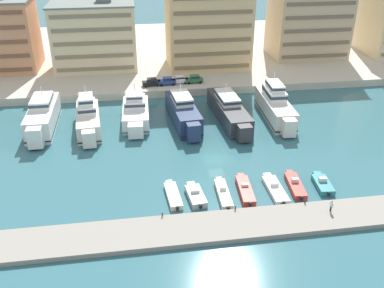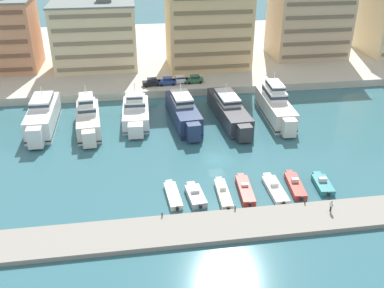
# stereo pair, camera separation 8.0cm
# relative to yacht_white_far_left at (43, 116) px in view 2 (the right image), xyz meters

# --- Properties ---
(ground_plane) EXTENTS (400.00, 400.00, 0.00)m
(ground_plane) POSITION_rel_yacht_white_far_left_xyz_m (30.13, -17.10, -2.39)
(ground_plane) COLOR #336670
(quay_promenade) EXTENTS (180.00, 70.00, 1.70)m
(quay_promenade) POSITION_rel_yacht_white_far_left_xyz_m (30.13, 47.16, -1.54)
(quay_promenade) COLOR beige
(quay_promenade) RESTS_ON ground
(pier_dock) EXTENTS (120.00, 6.12, 0.67)m
(pier_dock) POSITION_rel_yacht_white_far_left_xyz_m (30.13, -34.76, -2.06)
(pier_dock) COLOR gray
(pier_dock) RESTS_ON ground
(yacht_white_far_left) EXTENTS (4.64, 18.69, 7.50)m
(yacht_white_far_left) POSITION_rel_yacht_white_far_left_xyz_m (0.00, 0.00, 0.00)
(yacht_white_far_left) COLOR white
(yacht_white_far_left) RESTS_ON ground
(yacht_ivory_left) EXTENTS (5.27, 16.67, 8.14)m
(yacht_ivory_left) POSITION_rel_yacht_white_far_left_xyz_m (8.54, -1.98, -0.09)
(yacht_ivory_left) COLOR silver
(yacht_ivory_left) RESTS_ON ground
(yacht_white_mid_left) EXTENTS (5.51, 16.04, 7.38)m
(yacht_white_mid_left) POSITION_rel_yacht_white_far_left_xyz_m (17.50, 0.36, -0.38)
(yacht_white_mid_left) COLOR white
(yacht_white_mid_left) RESTS_ON ground
(yacht_navy_center_left) EXTENTS (5.55, 18.75, 7.13)m
(yacht_navy_center_left) POSITION_rel_yacht_white_far_left_xyz_m (26.65, -1.59, -0.18)
(yacht_navy_center_left) COLOR navy
(yacht_navy_center_left) RESTS_ON ground
(yacht_charcoal_center) EXTENTS (5.39, 21.52, 6.60)m
(yacht_charcoal_center) POSITION_rel_yacht_white_far_left_xyz_m (35.78, -1.51, -0.40)
(yacht_charcoal_center) COLOR #333338
(yacht_charcoal_center) RESTS_ON ground
(yacht_ivory_center_right) EXTENTS (5.07, 19.56, 8.62)m
(yacht_ivory_center_right) POSITION_rel_yacht_white_far_left_xyz_m (45.16, -1.76, 0.14)
(yacht_ivory_center_right) COLOR silver
(yacht_ivory_center_right) RESTS_ON ground
(motorboat_cream_far_left) EXTENTS (2.16, 7.30, 0.83)m
(motorboat_cream_far_left) POSITION_rel_yacht_white_far_left_xyz_m (21.80, -26.86, -2.02)
(motorboat_cream_far_left) COLOR beige
(motorboat_cream_far_left) RESTS_ON ground
(motorboat_grey_left) EXTENTS (2.59, 6.32, 1.34)m
(motorboat_grey_left) POSITION_rel_yacht_white_far_left_xyz_m (24.96, -27.49, -1.92)
(motorboat_grey_left) COLOR #9EA3A8
(motorboat_grey_left) RESTS_ON ground
(motorboat_cream_mid_left) EXTENTS (1.81, 7.96, 1.40)m
(motorboat_cream_mid_left) POSITION_rel_yacht_white_far_left_xyz_m (28.97, -27.66, -1.93)
(motorboat_cream_mid_left) COLOR beige
(motorboat_cream_mid_left) RESTS_ON ground
(motorboat_red_center_left) EXTENTS (2.31, 8.05, 1.29)m
(motorboat_red_center_left) POSITION_rel_yacht_white_far_left_xyz_m (32.33, -27.18, -1.92)
(motorboat_red_center_left) COLOR red
(motorboat_red_center_left) RESTS_ON ground
(motorboat_white_center) EXTENTS (2.08, 8.09, 1.24)m
(motorboat_white_center) POSITION_rel_yacht_white_far_left_xyz_m (36.76, -27.46, -2.02)
(motorboat_white_center) COLOR white
(motorboat_white_center) RESTS_ON ground
(motorboat_red_center_right) EXTENTS (2.49, 7.58, 1.40)m
(motorboat_red_center_right) POSITION_rel_yacht_white_far_left_xyz_m (40.01, -27.01, -1.95)
(motorboat_red_center_right) COLOR red
(motorboat_red_center_right) RESTS_ON ground
(motorboat_teal_mid_right) EXTENTS (2.60, 6.13, 1.41)m
(motorboat_teal_mid_right) POSITION_rel_yacht_white_far_left_xyz_m (44.17, -27.31, -1.95)
(motorboat_teal_mid_right) COLOR teal
(motorboat_teal_mid_right) RESTS_ON ground
(car_black_far_left) EXTENTS (4.23, 2.21, 1.80)m
(car_black_far_left) POSITION_rel_yacht_white_far_left_xyz_m (21.64, 15.73, 0.28)
(car_black_far_left) COLOR black
(car_black_far_left) RESTS_ON quay_promenade
(car_blue_left) EXTENTS (4.14, 2.00, 1.80)m
(car_blue_left) POSITION_rel_yacht_white_far_left_xyz_m (25.21, 15.87, 0.28)
(car_blue_left) COLOR #28428E
(car_blue_left) RESTS_ON quay_promenade
(car_white_mid_left) EXTENTS (4.24, 2.21, 1.80)m
(car_white_mid_left) POSITION_rel_yacht_white_far_left_xyz_m (28.14, 16.39, 0.28)
(car_white_mid_left) COLOR white
(car_white_mid_left) RESTS_ON quay_promenade
(car_green_center_left) EXTENTS (4.15, 2.03, 1.80)m
(car_green_center_left) POSITION_rel_yacht_white_far_left_xyz_m (31.59, 16.32, 0.28)
(car_green_center_left) COLOR #2D6642
(car_green_center_left) RESTS_ON quay_promenade
(apartment_block_left) EXTENTS (20.54, 14.49, 18.03)m
(apartment_block_left) POSITION_rel_yacht_white_far_left_xyz_m (8.82, 32.63, 7.37)
(apartment_block_left) COLOR beige
(apartment_block_left) RESTS_ON quay_promenade
(apartment_block_mid_left) EXTENTS (20.72, 14.05, 28.40)m
(apartment_block_mid_left) POSITION_rel_yacht_white_far_left_xyz_m (37.09, 29.51, 12.56)
(apartment_block_mid_left) COLOR #E0BC84
(apartment_block_mid_left) RESTS_ON quay_promenade
(apartment_block_center_left) EXTENTS (20.26, 13.82, 25.82)m
(apartment_block_center_left) POSITION_rel_yacht_white_far_left_xyz_m (65.83, 34.58, 11.27)
(apartment_block_center_left) COLOR #C6AD89
(apartment_block_center_left) RESTS_ON quay_promenade
(pedestrian_near_edge) EXTENTS (0.31, 0.64, 1.68)m
(pedestrian_near_edge) POSITION_rel_yacht_white_far_left_xyz_m (42.24, -34.15, -0.73)
(pedestrian_near_edge) COLOR #282D3D
(pedestrian_near_edge) RESTS_ON pier_dock
(bollard_west) EXTENTS (0.20, 0.20, 0.61)m
(bollard_west) POSITION_rel_yacht_white_far_left_xyz_m (19.83, -31.95, -1.40)
(bollard_west) COLOR #2D2D33
(bollard_west) RESTS_ON pier_dock
(bollard_west_mid) EXTENTS (0.20, 0.20, 0.61)m
(bollard_west_mid) POSITION_rel_yacht_white_far_left_xyz_m (29.68, -31.95, -1.40)
(bollard_west_mid) COLOR #2D2D33
(bollard_west_mid) RESTS_ON pier_dock
(bollard_east_mid) EXTENTS (0.20, 0.20, 0.61)m
(bollard_east_mid) POSITION_rel_yacht_white_far_left_xyz_m (39.53, -31.95, -1.40)
(bollard_east_mid) COLOR #2D2D33
(bollard_east_mid) RESTS_ON pier_dock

